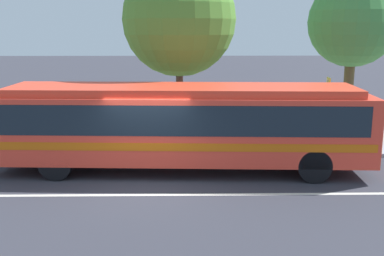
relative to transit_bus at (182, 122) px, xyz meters
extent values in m
plane|color=#35353F|center=(-1.02, -1.47, -1.58)|extent=(120.00, 120.00, 0.00)
cube|color=#A39695|center=(-1.02, 5.35, -1.52)|extent=(60.00, 8.00, 0.12)
cube|color=silver|center=(-1.02, -2.27, -1.57)|extent=(56.00, 0.16, 0.01)
cube|color=#EB3E2C|center=(-0.02, 0.00, -0.13)|extent=(11.73, 3.04, 2.04)
cube|color=#ED4129|center=(-0.02, 0.00, 1.01)|extent=(10.79, 2.70, 0.24)
cube|color=#19232D|center=(-0.02, 0.00, 0.27)|extent=(11.04, 3.03, 0.90)
cube|color=#D75F0F|center=(-0.02, 0.00, -0.50)|extent=(11.50, 3.06, 0.24)
cube|color=#19232D|center=(5.74, -0.26, 0.27)|extent=(0.22, 2.21, 0.98)
cylinder|color=black|center=(3.98, 0.93, -1.08)|extent=(1.01, 0.33, 1.00)
cylinder|color=black|center=(3.88, -1.29, -1.08)|extent=(1.01, 0.33, 1.00)
cylinder|color=black|center=(-3.68, 1.29, -1.08)|extent=(1.01, 0.33, 1.00)
cylinder|color=black|center=(-3.78, -0.94, -1.08)|extent=(1.01, 0.33, 1.00)
cylinder|color=#3B3132|center=(4.96, 2.47, -1.02)|extent=(0.14, 0.14, 0.87)
cylinder|color=#3B3132|center=(5.03, 2.32, -1.02)|extent=(0.14, 0.14, 0.87)
cylinder|color=gold|center=(4.99, 2.39, -0.27)|extent=(0.45, 0.45, 0.65)
sphere|color=tan|center=(4.99, 2.39, 0.16)|extent=(0.21, 0.21, 0.21)
cylinder|color=#666259|center=(-0.37, 2.14, -1.05)|extent=(0.14, 0.14, 0.82)
cylinder|color=#666259|center=(-0.49, 2.03, -1.05)|extent=(0.14, 0.14, 0.82)
cylinder|color=blue|center=(-0.43, 2.09, -0.33)|extent=(0.48, 0.48, 0.61)
sphere|color=tan|center=(-0.43, 2.09, 0.08)|extent=(0.20, 0.20, 0.20)
cylinder|color=#2A2B2E|center=(2.23, 2.63, -1.00)|extent=(0.14, 0.14, 0.91)
cylinder|color=#2A2B2E|center=(2.08, 2.66, -1.00)|extent=(0.14, 0.14, 0.91)
cylinder|color=#8C50A1|center=(2.15, 2.64, -0.26)|extent=(0.39, 0.39, 0.58)
sphere|color=tan|center=(2.15, 2.64, 0.15)|extent=(0.24, 0.24, 0.24)
cylinder|color=gray|center=(5.07, 1.70, -0.17)|extent=(0.08, 0.08, 2.57)
cube|color=yellow|center=(5.07, 1.70, 0.92)|extent=(0.07, 0.44, 0.56)
cylinder|color=brown|center=(-0.12, 3.62, 0.12)|extent=(0.27, 0.27, 3.15)
sphere|color=#528C33|center=(-0.12, 3.62, 3.19)|extent=(4.29, 4.29, 4.29)
cylinder|color=brown|center=(6.54, 3.87, 0.21)|extent=(0.39, 0.39, 3.34)
sphere|color=#448C42|center=(6.54, 3.87, 3.07)|extent=(3.40, 3.40, 3.40)
camera|label=1|loc=(0.07, -14.38, 2.95)|focal=43.76mm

